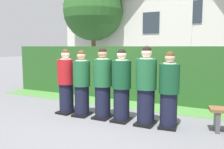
% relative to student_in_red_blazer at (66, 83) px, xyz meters
% --- Properties ---
extents(ground_plane, '(60.00, 60.00, 0.00)m').
position_rel_student_in_red_blazer_xyz_m(ground_plane, '(1.28, 0.03, -0.77)').
color(ground_plane, slate).
extents(student_in_red_blazer, '(0.42, 0.48, 1.62)m').
position_rel_student_in_red_blazer_xyz_m(student_in_red_blazer, '(0.00, 0.00, 0.00)').
color(student_in_red_blazer, black).
rests_on(student_in_red_blazer, ground).
extents(student_front_row_1, '(0.42, 0.52, 1.60)m').
position_rel_student_in_red_blazer_xyz_m(student_front_row_1, '(0.48, -0.02, -0.01)').
color(student_front_row_1, black).
rests_on(student_front_row_1, ground).
extents(student_front_row_2, '(0.43, 0.47, 1.66)m').
position_rel_student_in_red_blazer_xyz_m(student_front_row_2, '(1.03, 0.03, 0.02)').
color(student_front_row_2, black).
rests_on(student_front_row_2, ground).
extents(student_front_row_3, '(0.43, 0.47, 1.64)m').
position_rel_student_in_red_blazer_xyz_m(student_front_row_3, '(1.52, 0.02, 0.01)').
color(student_front_row_3, black).
rests_on(student_front_row_3, ground).
extents(student_front_row_4, '(0.44, 0.49, 1.69)m').
position_rel_student_in_red_blazer_xyz_m(student_front_row_4, '(2.09, 0.03, 0.04)').
color(student_front_row_4, black).
rests_on(student_front_row_4, ground).
extents(student_front_row_5, '(0.41, 0.49, 1.59)m').
position_rel_student_in_red_blazer_xyz_m(student_front_row_5, '(2.57, 0.06, -0.02)').
color(student_front_row_5, black).
rests_on(student_front_row_5, ground).
extents(hedge, '(9.80, 0.70, 1.69)m').
position_rel_student_in_red_blazer_xyz_m(hedge, '(1.28, 2.31, 0.07)').
color(hedge, '#285623').
rests_on(hedge, ground).
extents(school_building_main, '(7.99, 3.89, 6.98)m').
position_rel_student_in_red_blazer_xyz_m(school_building_main, '(-1.82, 9.33, 2.81)').
color(school_building_main, silver).
rests_on(school_building_main, ground).
extents(oak_tree_left, '(3.36, 3.36, 5.36)m').
position_rel_student_in_red_blazer_xyz_m(oak_tree_left, '(-3.31, 6.90, 2.90)').
color(oak_tree_left, brown).
rests_on(oak_tree_left, ground).
extents(lawn_strip, '(9.80, 0.90, 0.01)m').
position_rel_student_in_red_blazer_xyz_m(lawn_strip, '(1.28, 1.51, -0.77)').
color(lawn_strip, '#477A38').
rests_on(lawn_strip, ground).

